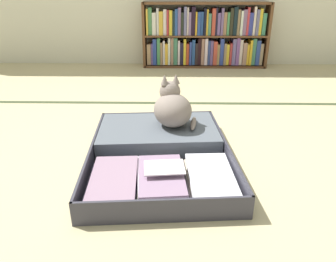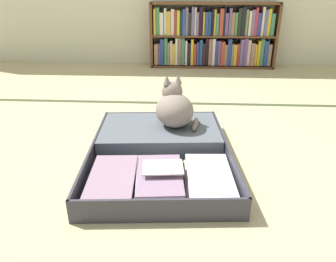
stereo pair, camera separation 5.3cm
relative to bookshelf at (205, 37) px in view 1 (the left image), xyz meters
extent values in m
plane|color=#C3B587|center=(-0.51, -2.26, -0.34)|extent=(10.00, 10.00, 0.00)
cube|color=#3D492D|center=(-0.51, -1.35, -0.34)|extent=(4.80, 0.05, 0.00)
cube|color=brown|center=(-0.70, 0.00, 0.02)|extent=(0.03, 0.23, 0.72)
cube|color=brown|center=(0.71, 0.00, 0.02)|extent=(0.03, 0.23, 0.72)
cube|color=brown|center=(0.00, 0.00, 0.36)|extent=(1.41, 0.23, 0.02)
cube|color=brown|center=(0.00, 0.00, -0.33)|extent=(1.41, 0.23, 0.02)
cube|color=brown|center=(0.00, 0.00, 0.02)|extent=(1.38, 0.23, 0.02)
cube|color=#A5805A|center=(-0.65, 0.00, -0.19)|extent=(0.04, 0.20, 0.23)
cube|color=#735698|center=(-0.61, 0.01, -0.19)|extent=(0.02, 0.20, 0.24)
cube|color=navy|center=(-0.58, -0.01, -0.16)|extent=(0.04, 0.20, 0.29)
cube|color=#458C52|center=(-0.54, 0.00, -0.16)|extent=(0.04, 0.20, 0.30)
cube|color=#93714B|center=(-0.50, -0.01, -0.18)|extent=(0.03, 0.20, 0.25)
cube|color=silver|center=(-0.47, 0.00, -0.17)|extent=(0.02, 0.20, 0.27)
cube|color=gold|center=(-0.44, 0.00, -0.19)|extent=(0.03, 0.20, 0.24)
cube|color=silver|center=(-0.41, 0.00, -0.15)|extent=(0.03, 0.20, 0.30)
cube|color=#99705B|center=(-0.38, 0.00, -0.15)|extent=(0.03, 0.20, 0.30)
cube|color=#407C5D|center=(-0.34, 0.00, -0.15)|extent=(0.04, 0.20, 0.30)
cube|color=silver|center=(-0.30, 0.00, -0.17)|extent=(0.02, 0.20, 0.28)
cube|color=black|center=(-0.27, 0.00, -0.18)|extent=(0.04, 0.20, 0.25)
cube|color=gold|center=(-0.23, 0.00, -0.16)|extent=(0.03, 0.20, 0.29)
cube|color=#BD4429|center=(-0.20, 0.01, -0.19)|extent=(0.03, 0.20, 0.24)
cube|color=#314598|center=(-0.16, -0.01, -0.18)|extent=(0.02, 0.20, 0.26)
cube|color=#284E8C|center=(-0.13, 0.00, -0.16)|extent=(0.03, 0.20, 0.28)
cube|color=black|center=(-0.10, 0.00, -0.18)|extent=(0.03, 0.20, 0.25)
cube|color=black|center=(-0.06, 0.01, -0.16)|extent=(0.04, 0.20, 0.30)
cube|color=#9F725F|center=(-0.02, 0.00, -0.16)|extent=(0.03, 0.20, 0.30)
cube|color=silver|center=(0.01, -0.01, -0.16)|extent=(0.03, 0.20, 0.30)
cube|color=#3B4F90|center=(0.05, 0.01, -0.17)|extent=(0.03, 0.20, 0.28)
cube|color=#6A4D80|center=(0.08, -0.01, -0.17)|extent=(0.03, 0.20, 0.28)
cube|color=#B74433|center=(0.12, -0.01, -0.17)|extent=(0.04, 0.20, 0.27)
cube|color=#967B4F|center=(0.16, 0.00, -0.19)|extent=(0.03, 0.20, 0.24)
cube|color=#2D4094|center=(0.20, 0.00, -0.16)|extent=(0.04, 0.20, 0.30)
cube|color=#8E7455|center=(0.23, -0.01, -0.18)|extent=(0.03, 0.20, 0.24)
cube|color=gold|center=(0.27, 0.01, -0.19)|extent=(0.03, 0.20, 0.23)
cube|color=#B7393C|center=(0.30, 0.01, -0.18)|extent=(0.03, 0.20, 0.25)
cube|color=slate|center=(0.34, -0.01, -0.16)|extent=(0.04, 0.20, 0.30)
cube|color=#794F92|center=(0.38, 0.00, -0.15)|extent=(0.04, 0.20, 0.31)
cube|color=beige|center=(0.42, 0.01, -0.16)|extent=(0.03, 0.20, 0.29)
cube|color=#A07962|center=(0.46, -0.01, -0.18)|extent=(0.04, 0.20, 0.25)
cube|color=yellow|center=(0.50, 0.01, -0.19)|extent=(0.03, 0.20, 0.24)
cube|color=gold|center=(0.53, 0.00, -0.17)|extent=(0.03, 0.20, 0.28)
cube|color=#417C5F|center=(0.57, 0.01, -0.16)|extent=(0.04, 0.20, 0.30)
cube|color=#2D468E|center=(0.61, 0.00, -0.17)|extent=(0.04, 0.20, 0.28)
cube|color=#978061|center=(0.65, 0.00, -0.19)|extent=(0.04, 0.20, 0.24)
cube|color=gold|center=(-0.66, -0.01, 0.17)|extent=(0.02, 0.20, 0.28)
cube|color=#48834E|center=(-0.63, 0.01, 0.17)|extent=(0.04, 0.20, 0.29)
cube|color=silver|center=(-0.58, 0.00, 0.15)|extent=(0.04, 0.20, 0.24)
cube|color=silver|center=(-0.54, 0.01, 0.17)|extent=(0.03, 0.20, 0.29)
cube|color=gold|center=(-0.50, 0.00, 0.15)|extent=(0.04, 0.20, 0.25)
cube|color=silver|center=(-0.46, 0.00, 0.17)|extent=(0.04, 0.20, 0.28)
cube|color=#B53136|center=(-0.43, -0.01, 0.16)|extent=(0.02, 0.20, 0.27)
cube|color=gold|center=(-0.40, -0.01, 0.16)|extent=(0.03, 0.20, 0.27)
cube|color=black|center=(-0.36, -0.01, 0.16)|extent=(0.02, 0.20, 0.26)
cube|color=#294C8D|center=(-0.33, -0.01, 0.17)|extent=(0.03, 0.20, 0.28)
cube|color=slate|center=(-0.30, 0.00, 0.17)|extent=(0.03, 0.20, 0.29)
cube|color=black|center=(-0.27, 0.00, 0.15)|extent=(0.03, 0.20, 0.24)
cube|color=slate|center=(-0.23, -0.01, 0.18)|extent=(0.03, 0.20, 0.30)
cube|color=beige|center=(-0.20, 0.00, 0.18)|extent=(0.02, 0.20, 0.30)
cube|color=slate|center=(-0.18, 0.00, 0.15)|extent=(0.02, 0.20, 0.25)
cube|color=black|center=(-0.14, 0.00, 0.18)|extent=(0.04, 0.20, 0.30)
cube|color=gold|center=(-0.11, 0.00, 0.15)|extent=(0.02, 0.20, 0.25)
cube|color=#26438D|center=(-0.08, -0.01, 0.15)|extent=(0.03, 0.20, 0.25)
cube|color=#294C89|center=(-0.05, 0.00, 0.15)|extent=(0.03, 0.20, 0.25)
cube|color=black|center=(-0.01, -0.01, 0.17)|extent=(0.03, 0.20, 0.29)
cube|color=gold|center=(0.01, 0.00, 0.17)|extent=(0.02, 0.20, 0.28)
cube|color=#4B8465|center=(0.04, 0.01, 0.14)|extent=(0.03, 0.20, 0.23)
cube|color=#B84233|center=(0.08, 0.00, 0.17)|extent=(0.04, 0.20, 0.29)
cube|color=black|center=(0.11, 0.00, 0.17)|extent=(0.02, 0.20, 0.29)
cube|color=slate|center=(0.14, 0.01, 0.15)|extent=(0.03, 0.20, 0.24)
cube|color=slate|center=(0.18, 0.00, 0.17)|extent=(0.03, 0.20, 0.29)
cube|color=#99704E|center=(0.21, 0.00, 0.15)|extent=(0.03, 0.20, 0.25)
cube|color=#428552|center=(0.25, 0.00, 0.15)|extent=(0.03, 0.20, 0.25)
cube|color=#29281C|center=(0.28, 0.00, 0.17)|extent=(0.03, 0.20, 0.29)
cube|color=black|center=(0.32, 0.00, 0.18)|extent=(0.04, 0.20, 0.30)
cube|color=#967A55|center=(0.36, 0.01, 0.16)|extent=(0.03, 0.20, 0.28)
cube|color=silver|center=(0.39, 0.00, 0.16)|extent=(0.03, 0.20, 0.26)
cube|color=slate|center=(0.43, 0.01, 0.16)|extent=(0.04, 0.20, 0.28)
cube|color=#C2373C|center=(0.46, 0.00, 0.18)|extent=(0.02, 0.20, 0.30)
cube|color=#323B96|center=(0.50, 0.01, 0.15)|extent=(0.04, 0.20, 0.24)
cube|color=beige|center=(0.54, 0.00, 0.18)|extent=(0.03, 0.20, 0.30)
cube|color=slate|center=(0.57, 0.00, 0.16)|extent=(0.03, 0.20, 0.28)
cube|color=gold|center=(0.60, 0.00, 0.17)|extent=(0.03, 0.20, 0.28)
cube|color=#3C825F|center=(0.65, 0.00, 0.15)|extent=(0.04, 0.20, 0.24)
cube|color=#383743|center=(-0.41, -2.56, -0.33)|extent=(0.75, 0.53, 0.01)
cube|color=#383743|center=(-0.39, -2.79, -0.29)|extent=(0.71, 0.07, 0.11)
cube|color=#383743|center=(-0.76, -2.58, -0.29)|extent=(0.05, 0.47, 0.11)
cube|color=#383743|center=(-0.06, -2.53, -0.29)|extent=(0.05, 0.47, 0.11)
cube|color=#4B495D|center=(-0.41, -2.56, -0.32)|extent=(0.72, 0.50, 0.01)
cube|color=#383743|center=(-0.44, -2.08, -0.33)|extent=(0.75, 0.53, 0.01)
cube|color=#383743|center=(-0.46, -1.85, -0.29)|extent=(0.71, 0.07, 0.11)
cube|color=#383743|center=(-0.79, -2.11, -0.29)|extent=(0.05, 0.47, 0.11)
cube|color=#383743|center=(-0.09, -2.06, -0.29)|extent=(0.05, 0.47, 0.11)
cube|color=#4B495D|center=(-0.44, -2.08, -0.32)|extent=(0.72, 0.50, 0.01)
cylinder|color=black|center=(-0.42, -2.32, -0.32)|extent=(0.69, 0.07, 0.02)
cube|color=#182432|center=(-0.62, -2.57, -0.31)|extent=(0.23, 0.35, 0.02)
cube|color=#3E4E74|center=(-0.62, -2.58, -0.29)|extent=(0.22, 0.42, 0.02)
cube|color=gray|center=(-0.62, -2.58, -0.27)|extent=(0.23, 0.40, 0.02)
cube|color=slate|center=(-0.41, -2.55, -0.31)|extent=(0.25, 0.41, 0.02)
cube|color=#A5A583|center=(-0.41, -2.55, -0.30)|extent=(0.23, 0.41, 0.01)
cube|color=white|center=(-0.41, -2.55, -0.28)|extent=(0.25, 0.41, 0.02)
cube|color=gray|center=(-0.41, -2.55, -0.27)|extent=(0.24, 0.37, 0.01)
cube|color=slate|center=(-0.19, -2.53, -0.31)|extent=(0.23, 0.39, 0.01)
cube|color=#ACA089|center=(-0.18, -2.54, -0.30)|extent=(0.24, 0.37, 0.02)
cube|color=white|center=(-0.18, -2.55, -0.28)|extent=(0.23, 0.42, 0.02)
cube|color=white|center=(-0.39, -2.53, -0.24)|extent=(0.20, 0.15, 0.01)
cube|color=slate|center=(-0.44, -2.08, -0.28)|extent=(0.71, 0.49, 0.10)
torus|color=white|center=(-0.49, -2.05, -0.24)|extent=(0.10, 0.10, 0.01)
cylinder|color=black|center=(-0.66, -1.88, -0.29)|extent=(0.02, 0.02, 0.10)
cylinder|color=black|center=(-0.26, -1.85, -0.29)|extent=(0.02, 0.02, 0.10)
cube|color=white|center=(-0.14, -2.76, -0.31)|extent=(0.04, 0.00, 0.02)
cube|color=red|center=(-0.23, -2.77, -0.31)|extent=(0.03, 0.00, 0.03)
cube|color=white|center=(-0.14, -2.76, -0.30)|extent=(0.04, 0.00, 0.02)
ellipsoid|color=gray|center=(-0.36, -2.07, -0.14)|extent=(0.28, 0.31, 0.19)
ellipsoid|color=gray|center=(-0.38, -2.00, -0.18)|extent=(0.17, 0.13, 0.11)
sphere|color=gray|center=(-0.38, -2.01, -0.04)|extent=(0.12, 0.12, 0.12)
cone|color=gray|center=(-0.34, -2.01, 0.04)|extent=(0.05, 0.05, 0.06)
cone|color=gray|center=(-0.41, -2.03, 0.04)|extent=(0.05, 0.05, 0.06)
sphere|color=gold|center=(-0.37, -1.96, -0.03)|extent=(0.02, 0.02, 0.02)
sphere|color=gold|center=(-0.41, -1.97, -0.03)|extent=(0.02, 0.02, 0.02)
ellipsoid|color=gray|center=(-0.24, -2.08, -0.21)|extent=(0.05, 0.19, 0.03)
camera|label=1|loc=(-0.35, -3.78, 0.50)|focal=33.67mm
camera|label=2|loc=(-0.30, -3.78, 0.50)|focal=33.67mm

